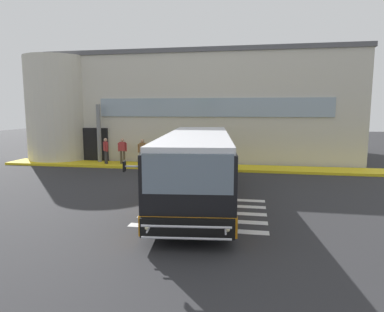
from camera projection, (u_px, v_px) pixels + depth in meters
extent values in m
cube|color=#2B2B2D|center=(176.00, 185.00, 16.65)|extent=(80.00, 90.00, 0.02)
cube|color=silver|center=(197.00, 229.00, 10.45)|extent=(4.40, 0.36, 0.01)
cube|color=silver|center=(201.00, 219.00, 11.32)|extent=(4.40, 0.36, 0.01)
cube|color=silver|center=(205.00, 212.00, 12.20)|extent=(4.40, 0.36, 0.01)
cube|color=silver|center=(208.00, 205.00, 13.08)|extent=(4.40, 0.36, 0.01)
cube|color=silver|center=(211.00, 199.00, 13.96)|extent=(4.40, 0.36, 0.01)
cube|color=beige|center=(208.00, 110.00, 27.85)|extent=(21.15, 12.00, 7.31)
cube|color=#56565B|center=(208.00, 62.00, 27.33)|extent=(21.35, 12.20, 0.30)
cylinder|color=beige|center=(59.00, 110.00, 24.23)|extent=(4.40, 4.40, 7.31)
cube|color=black|center=(96.00, 145.00, 23.51)|extent=(1.80, 0.16, 2.40)
cube|color=#8C9EAD|center=(211.00, 107.00, 21.77)|extent=(15.15, 0.10, 1.20)
cube|color=yellow|center=(193.00, 167.00, 21.32)|extent=(25.15, 2.00, 0.15)
cylinder|color=slate|center=(99.00, 133.00, 22.76)|extent=(0.28, 0.28, 3.86)
cube|color=black|center=(197.00, 165.00, 13.80)|extent=(3.68, 10.61, 2.15)
cube|color=orange|center=(197.00, 184.00, 13.91)|extent=(3.73, 10.65, 0.55)
cube|color=silver|center=(197.00, 136.00, 13.64)|extent=(3.56, 10.40, 0.20)
cube|color=slate|center=(188.00, 174.00, 8.64)|extent=(2.35, 0.38, 1.05)
cube|color=slate|center=(229.00, 152.00, 13.95)|extent=(1.05, 9.14, 0.95)
cube|color=slate|center=(167.00, 151.00, 14.12)|extent=(1.05, 9.14, 0.95)
cube|color=black|center=(188.00, 160.00, 8.59)|extent=(2.15, 0.34, 0.28)
cube|color=black|center=(187.00, 228.00, 8.70)|extent=(2.46, 0.47, 0.52)
sphere|color=beige|center=(227.00, 229.00, 8.59)|extent=(0.18, 0.18, 0.18)
sphere|color=beige|center=(148.00, 227.00, 8.72)|extent=(0.18, 0.18, 0.18)
cylinder|color=#B7B7BF|center=(132.00, 166.00, 8.91)|extent=(0.40, 0.09, 0.05)
cube|color=black|center=(124.00, 166.00, 8.92)|extent=(0.06, 0.20, 0.28)
cylinder|color=black|center=(230.00, 212.00, 10.50)|extent=(0.41, 1.03, 1.00)
cylinder|color=black|center=(155.00, 211.00, 10.65)|extent=(0.41, 1.03, 1.00)
cylinder|color=black|center=(224.00, 178.00, 15.83)|extent=(0.41, 1.03, 1.00)
cylinder|color=black|center=(175.00, 177.00, 15.98)|extent=(0.41, 1.03, 1.00)
cylinder|color=black|center=(224.00, 172.00, 17.11)|extent=(0.41, 1.03, 1.00)
cylinder|color=black|center=(178.00, 172.00, 17.26)|extent=(0.41, 1.03, 1.00)
cylinder|color=#B7B7BF|center=(186.00, 238.00, 8.35)|extent=(2.24, 0.31, 0.06)
cylinder|color=#B7B7BF|center=(186.00, 227.00, 8.31)|extent=(2.24, 0.31, 0.06)
cylinder|color=#B7B7BF|center=(225.00, 231.00, 8.47)|extent=(0.10, 0.50, 0.05)
cylinder|color=#B7B7BF|center=(149.00, 229.00, 8.59)|extent=(0.10, 0.50, 0.05)
cylinder|color=#2D2D33|center=(106.00, 157.00, 21.99)|extent=(0.15, 0.15, 0.85)
cylinder|color=#2D2D33|center=(106.00, 157.00, 22.16)|extent=(0.15, 0.15, 0.85)
cube|color=#B23333|center=(106.00, 146.00, 21.97)|extent=(0.41, 0.43, 0.58)
sphere|color=tan|center=(105.00, 140.00, 21.92)|extent=(0.23, 0.23, 0.23)
cylinder|color=#B23333|center=(107.00, 147.00, 21.77)|extent=(0.09, 0.09, 0.55)
cylinder|color=#B23333|center=(105.00, 147.00, 22.20)|extent=(0.09, 0.09, 0.55)
cylinder|color=#4C4233|center=(124.00, 157.00, 22.00)|extent=(0.15, 0.15, 0.85)
cylinder|color=#4C4233|center=(121.00, 157.00, 22.02)|extent=(0.15, 0.15, 0.85)
cube|color=#B23333|center=(122.00, 146.00, 21.92)|extent=(0.40, 0.25, 0.58)
sphere|color=tan|center=(122.00, 140.00, 21.86)|extent=(0.23, 0.23, 0.23)
cylinder|color=#B23333|center=(126.00, 147.00, 21.90)|extent=(0.09, 0.09, 0.55)
cylinder|color=#B23333|center=(119.00, 147.00, 21.95)|extent=(0.09, 0.09, 0.55)
cylinder|color=#1E2338|center=(144.00, 159.00, 21.44)|extent=(0.15, 0.15, 0.85)
cylinder|color=#1E2338|center=(141.00, 159.00, 21.42)|extent=(0.15, 0.15, 0.85)
cube|color=#996633|center=(142.00, 147.00, 21.33)|extent=(0.43, 0.33, 0.58)
sphere|color=tan|center=(142.00, 141.00, 21.28)|extent=(0.23, 0.23, 0.23)
cylinder|color=#996633|center=(146.00, 148.00, 21.37)|extent=(0.09, 0.09, 0.55)
cylinder|color=#996633|center=(138.00, 148.00, 21.31)|extent=(0.09, 0.09, 0.55)
cube|color=navy|center=(142.00, 147.00, 21.50)|extent=(0.34, 0.26, 0.44)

